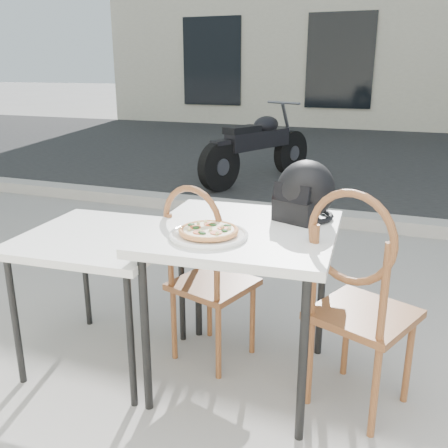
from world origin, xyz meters
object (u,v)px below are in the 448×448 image
(cafe_chair_side, at_px, (205,266))
(pizza, at_px, (209,230))
(helmet, at_px, (305,193))
(cafe_table_side, at_px, (100,246))
(cafe_table_main, at_px, (242,243))
(plate, at_px, (209,235))
(cafe_chair_main, at_px, (357,293))
(motorcycle, at_px, (258,148))

(cafe_chair_side, bearing_deg, pizza, 133.68)
(helmet, xyz_separation_m, cafe_table_side, (-0.92, -0.33, -0.27))
(cafe_table_main, xyz_separation_m, plate, (-0.09, -0.17, 0.08))
(plate, relative_size, cafe_table_side, 0.52)
(plate, distance_m, cafe_chair_side, 0.38)
(pizza, xyz_separation_m, cafe_table_side, (-0.61, 0.09, -0.18))
(cafe_table_main, relative_size, cafe_table_side, 1.13)
(plate, bearing_deg, cafe_chair_side, 117.08)
(plate, relative_size, helmet, 1.13)
(pizza, bearing_deg, cafe_table_main, 61.72)
(helmet, relative_size, cafe_table_side, 0.46)
(helmet, bearing_deg, cafe_chair_side, -139.26)
(helmet, xyz_separation_m, cafe_chair_side, (-0.44, -0.17, -0.37))
(plate, height_order, pizza, pizza)
(pizza, height_order, helmet, helmet)
(cafe_chair_main, bearing_deg, cafe_chair_side, 12.55)
(motorcycle, bearing_deg, cafe_chair_side, -53.01)
(cafe_chair_side, relative_size, motorcycle, 0.49)
(motorcycle, bearing_deg, helmet, -46.68)
(motorcycle, bearing_deg, cafe_table_side, -59.69)
(plate, bearing_deg, cafe_table_side, 171.96)
(cafe_chair_main, relative_size, cafe_chair_side, 1.08)
(pizza, relative_size, motorcycle, 0.17)
(helmet, bearing_deg, cafe_table_main, -112.22)
(pizza, distance_m, motorcycle, 4.56)
(cafe_table_side, bearing_deg, pizza, -8.03)
(cafe_chair_side, bearing_deg, cafe_table_side, 35.32)
(cafe_chair_main, height_order, cafe_table_side, cafe_chair_main)
(cafe_table_main, bearing_deg, pizza, -118.28)
(plate, distance_m, pizza, 0.02)
(cafe_table_main, xyz_separation_m, cafe_chair_side, (-0.22, 0.08, -0.18))
(cafe_chair_main, height_order, motorcycle, cafe_chair_main)
(cafe_table_main, height_order, helmet, helmet)
(cafe_chair_main, relative_size, motorcycle, 0.53)
(cafe_table_main, bearing_deg, motorcycle, 106.06)
(cafe_table_side, bearing_deg, helmet, 19.62)
(plate, xyz_separation_m, cafe_table_side, (-0.61, 0.09, -0.16))
(cafe_table_main, distance_m, cafe_table_side, 0.71)
(helmet, distance_m, cafe_table_side, 1.02)
(cafe_table_main, xyz_separation_m, pizza, (-0.09, -0.17, 0.10))
(cafe_table_side, height_order, cafe_chair_side, cafe_chair_side)
(plate, bearing_deg, helmet, 52.86)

